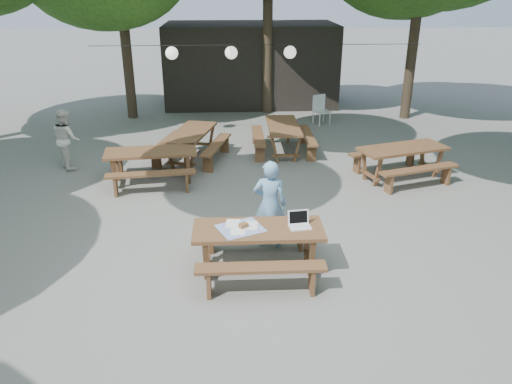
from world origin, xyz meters
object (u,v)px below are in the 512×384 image
object	(u,v)px
main_picnic_table	(258,249)
plastic_chair	(321,116)
picnic_table_nw	(152,166)
second_person	(67,139)
woman	(270,204)

from	to	relation	value
main_picnic_table	plastic_chair	xyz separation A→B (m)	(2.46, 8.51, -0.13)
main_picnic_table	picnic_table_nw	size ratio (longest dim) A/B	0.96
main_picnic_table	second_person	size ratio (longest dim) A/B	1.38
main_picnic_table	plastic_chair	distance (m)	8.86
main_picnic_table	plastic_chair	world-z (taller)	plastic_chair
main_picnic_table	plastic_chair	bearing A→B (deg)	73.91
main_picnic_table	picnic_table_nw	xyz separation A→B (m)	(-2.18, 3.82, 0.00)
woman	second_person	distance (m)	6.14
main_picnic_table	picnic_table_nw	world-z (taller)	same
woman	picnic_table_nw	bearing A→B (deg)	-41.87
picnic_table_nw	woman	size ratio (longest dim) A/B	1.34
picnic_table_nw	main_picnic_table	bearing A→B (deg)	-66.54
picnic_table_nw	second_person	bearing A→B (deg)	146.83
second_person	picnic_table_nw	bearing A→B (deg)	-150.93
second_person	plastic_chair	distance (m)	7.70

